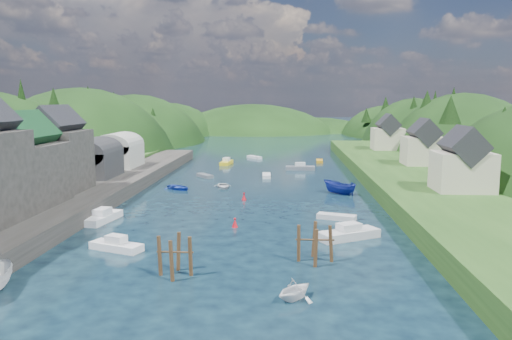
# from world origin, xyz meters

# --- Properties ---
(ground) EXTENTS (600.00, 600.00, 0.00)m
(ground) POSITION_xyz_m (0.00, 50.00, 0.00)
(ground) COLOR black
(ground) RESTS_ON ground
(hillside_left) EXTENTS (44.00, 245.56, 52.00)m
(hillside_left) POSITION_xyz_m (-45.00, 75.00, -8.03)
(hillside_left) COLOR black
(hillside_left) RESTS_ON ground
(hillside_right) EXTENTS (36.00, 245.56, 48.00)m
(hillside_right) POSITION_xyz_m (45.00, 75.00, -7.41)
(hillside_right) COLOR black
(hillside_right) RESTS_ON ground
(far_hills) EXTENTS (103.00, 68.00, 44.00)m
(far_hills) POSITION_xyz_m (1.22, 174.01, -10.80)
(far_hills) COLOR black
(far_hills) RESTS_ON ground
(hill_trees) EXTENTS (91.98, 152.78, 12.35)m
(hill_trees) POSITION_xyz_m (0.97, 63.84, 11.19)
(hill_trees) COLOR black
(hill_trees) RESTS_ON ground
(quay_left) EXTENTS (12.00, 110.00, 2.00)m
(quay_left) POSITION_xyz_m (-24.00, 20.00, 1.00)
(quay_left) COLOR #2D2B28
(quay_left) RESTS_ON ground
(terrace_left_grass) EXTENTS (12.00, 110.00, 2.50)m
(terrace_left_grass) POSITION_xyz_m (-31.00, 20.00, 1.25)
(terrace_left_grass) COLOR #234719
(terrace_left_grass) RESTS_ON ground
(boat_sheds) EXTENTS (7.00, 21.00, 7.50)m
(boat_sheds) POSITION_xyz_m (-26.00, 39.00, 5.27)
(boat_sheds) COLOR #2D2D30
(boat_sheds) RESTS_ON quay_left
(terrace_right) EXTENTS (16.00, 120.00, 2.40)m
(terrace_right) POSITION_xyz_m (25.00, 40.00, 1.20)
(terrace_right) COLOR #234719
(terrace_right) RESTS_ON ground
(right_bank_cottages) EXTENTS (9.00, 59.24, 8.41)m
(right_bank_cottages) POSITION_xyz_m (28.00, 48.33, 5.84)
(right_bank_cottages) COLOR beige
(right_bank_cottages) RESTS_ON terrace_right
(piling_cluster_near) EXTENTS (3.00, 2.82, 3.84)m
(piling_cluster_near) POSITION_xyz_m (-4.56, -4.70, 1.35)
(piling_cluster_near) COLOR #382314
(piling_cluster_near) RESTS_ON ground
(piling_cluster_far) EXTENTS (3.38, 3.14, 3.86)m
(piling_cluster_far) POSITION_xyz_m (6.89, -0.51, 1.36)
(piling_cluster_far) COLOR #382314
(piling_cluster_far) RESTS_ON ground
(channel_buoy_near) EXTENTS (0.70, 0.70, 1.10)m
(channel_buoy_near) POSITION_xyz_m (-1.31, 10.81, 0.48)
(channel_buoy_near) COLOR #AF0E16
(channel_buoy_near) RESTS_ON ground
(channel_buoy_far) EXTENTS (0.70, 0.70, 1.10)m
(channel_buoy_far) POSITION_xyz_m (-1.56, 25.89, 0.48)
(channel_buoy_far) COLOR #AF0E16
(channel_buoy_far) RESTS_ON ground
(moored_boats) EXTENTS (33.80, 89.98, 2.15)m
(moored_boats) POSITION_xyz_m (-2.31, 22.46, 0.60)
(moored_boats) COLOR silver
(moored_boats) RESTS_ON ground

